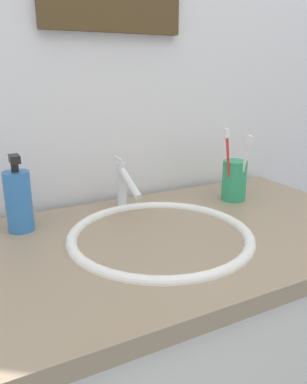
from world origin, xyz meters
TOP-DOWN VIEW (x-y plane):
  - tiled_wall_back at (0.00, 0.31)m, footprint 2.21×0.04m
  - sink_basin at (-0.02, 0.00)m, footprint 0.40×0.40m
  - faucet at (-0.02, 0.19)m, footprint 0.02×0.15m
  - toothbrush_cup at (0.28, 0.12)m, footprint 0.07×0.07m
  - toothbrush_red at (0.24, 0.11)m, footprint 0.04×0.01m
  - toothbrush_white at (0.28, 0.09)m, footprint 0.01×0.04m
  - soap_dispenser at (-0.28, 0.17)m, footprint 0.06×0.06m

SIDE VIEW (x-z plane):
  - sink_basin at x=-0.02m, z-range 0.80..0.91m
  - toothbrush_cup at x=0.28m, z-range 0.90..1.00m
  - faucet at x=-0.02m, z-range 0.90..1.03m
  - soap_dispenser at x=-0.28m, z-range 0.88..1.05m
  - toothbrush_white at x=0.28m, z-range 0.91..1.09m
  - toothbrush_red at x=0.24m, z-range 0.91..1.11m
  - tiled_wall_back at x=0.00m, z-range 0.00..2.40m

